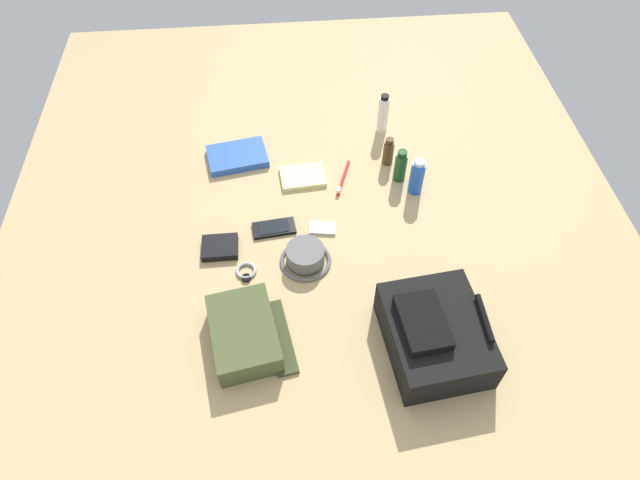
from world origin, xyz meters
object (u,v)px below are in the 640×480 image
bucket_hat (305,257)px  shampoo_bottle (401,166)px  backpack (434,334)px  paperback_novel (237,157)px  wallet (220,247)px  cell_phone (274,228)px  media_player (322,228)px  deodorant_spray (417,177)px  toothbrush (343,180)px  cologne_bottle (388,152)px  wristwatch (246,272)px  toothpaste_tube (383,114)px  notepad (303,177)px  toiletry_pouch (246,334)px

bucket_hat → shampoo_bottle: size_ratio=1.27×
backpack → paperback_novel: bearing=-146.2°
backpack → paperback_novel: backpack is taller
bucket_hat → wallet: bucket_hat is taller
cell_phone → media_player: 0.15m
paperback_novel → backpack: bearing=33.8°
deodorant_spray → toothbrush: bearing=-105.8°
paperback_novel → media_player: bearing=37.7°
cologne_bottle → wristwatch: size_ratio=1.50×
bucket_hat → toothpaste_tube: (-0.58, 0.33, 0.05)m
toothpaste_tube → wallet: size_ratio=1.41×
wristwatch → toothbrush: bearing=137.1°
shampoo_bottle → toothbrush: bearing=-91.5°
media_player → toothpaste_tube: bearing=150.1°
shampoo_bottle → paperback_novel: (-0.15, -0.55, -0.05)m
backpack → shampoo_bottle: 0.64m
notepad → backpack: bearing=19.6°
media_player → wristwatch: 0.28m
paperback_novel → bucket_hat: bearing=23.6°
toiletry_pouch → media_player: size_ratio=2.93×
toiletry_pouch → media_player: (-0.38, 0.24, -0.03)m
bucket_hat → wristwatch: size_ratio=2.20×
toiletry_pouch → shampoo_bottle: shampoo_bottle is taller
bucket_hat → paperback_novel: bearing=-156.4°
backpack → toothbrush: size_ratio=2.03×
cologne_bottle → deodorant_spray: size_ratio=0.79×
cell_phone → wallet: wallet is taller
paperback_novel → media_player: paperback_novel is taller
wristwatch → notepad: bearing=152.9°
cell_phone → notepad: 0.24m
backpack → media_player: bearing=-149.6°
backpack → toiletry_pouch: backpack is taller
bucket_hat → toothbrush: size_ratio=0.96×
paperback_novel → media_player: size_ratio=2.48×
shampoo_bottle → wristwatch: bearing=-56.2°
deodorant_spray → wallet: deodorant_spray is taller
media_player → toiletry_pouch: bearing=-32.7°
paperback_novel → toothbrush: 0.39m
toothpaste_tube → cologne_bottle: toothpaste_tube is taller
cologne_bottle → notepad: 0.31m
wristwatch → wallet: 0.12m
toiletry_pouch → notepad: (-0.61, 0.20, -0.03)m
toiletry_pouch → bucket_hat: 0.31m
backpack → shampoo_bottle: (-0.64, 0.03, -0.00)m
shampoo_bottle → wallet: 0.66m
shampoo_bottle → toiletry_pouch: bearing=-42.2°
toiletry_pouch → media_player: bearing=147.3°
bucket_hat → cologne_bottle: cologne_bottle is taller
paperback_novel → notepad: 0.25m
backpack → toothpaste_tube: (-0.89, 0.01, 0.01)m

